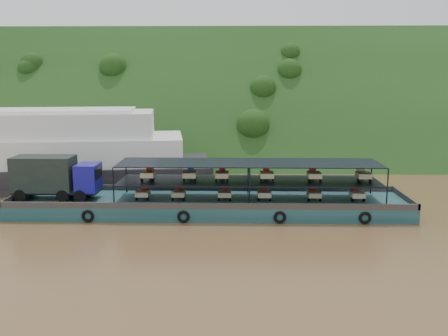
{
  "coord_description": "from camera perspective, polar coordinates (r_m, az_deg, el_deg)",
  "views": [
    {
      "loc": [
        -0.92,
        -44.86,
        12.05
      ],
      "look_at": [
        -2.0,
        3.0,
        3.2
      ],
      "focal_mm": 40.0,
      "sensor_mm": 36.0,
      "label": 1
    }
  ],
  "objects": [
    {
      "name": "hillside",
      "position": [
        81.76,
        1.92,
        1.99
      ],
      "size": [
        140.0,
        39.6,
        39.6
      ],
      "primitive_type": "cube",
      "rotation": [
        0.79,
        0.0,
        0.0
      ],
      "color": "#193312",
      "rests_on": "ground"
    },
    {
      "name": "passenger_ferry",
      "position": [
        59.23,
        -22.41,
        1.56
      ],
      "size": [
        43.04,
        16.13,
        8.51
      ],
      "rotation": [
        0.0,
        0.0,
        0.14
      ],
      "color": "black",
      "rests_on": "ground"
    },
    {
      "name": "cargo_barge",
      "position": [
        44.85,
        -3.94,
        -3.46
      ],
      "size": [
        35.0,
        7.18,
        5.05
      ],
      "color": "#143C46",
      "rests_on": "ground"
    },
    {
      "name": "ground",
      "position": [
        46.46,
        2.39,
        -4.57
      ],
      "size": [
        160.0,
        160.0,
        0.0
      ],
      "primitive_type": "plane",
      "color": "brown",
      "rests_on": "ground"
    }
  ]
}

